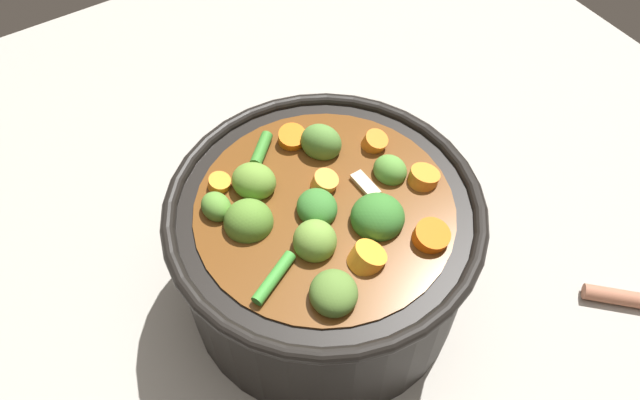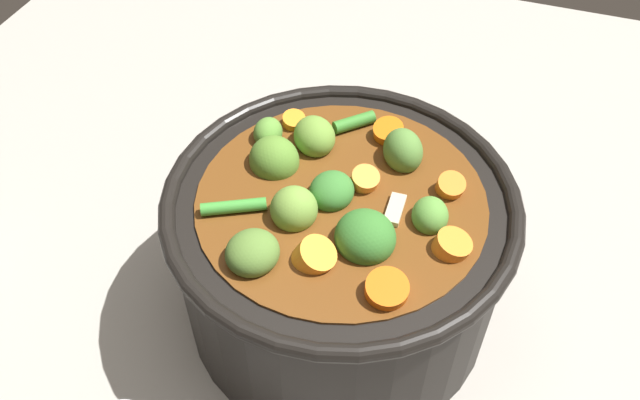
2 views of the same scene
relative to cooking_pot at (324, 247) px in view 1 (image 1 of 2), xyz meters
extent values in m
plane|color=#9E998E|center=(0.00, 0.00, -0.07)|extent=(1.10, 1.10, 0.00)
cylinder|color=black|center=(0.00, 0.00, -0.01)|extent=(0.25, 0.25, 0.13)
torus|color=black|center=(0.00, 0.00, 0.06)|extent=(0.26, 0.26, 0.01)
cylinder|color=brown|center=(0.00, 0.00, 0.00)|extent=(0.21, 0.21, 0.12)
ellipsoid|color=olive|center=(0.05, 0.04, 0.07)|extent=(0.05, 0.05, 0.03)
ellipsoid|color=#37772E|center=(0.00, 0.01, 0.06)|extent=(0.04, 0.04, 0.03)
ellipsoid|color=#557A32|center=(-0.07, 0.04, 0.06)|extent=(0.05, 0.05, 0.03)
ellipsoid|color=#35732B|center=(-0.03, -0.03, 0.06)|extent=(0.06, 0.06, 0.03)
ellipsoid|color=#558E38|center=(0.00, -0.06, 0.06)|extent=(0.04, 0.03, 0.03)
ellipsoid|color=olive|center=(-0.03, 0.03, 0.07)|extent=(0.04, 0.04, 0.03)
ellipsoid|color=#578B34|center=(0.04, 0.07, 0.06)|extent=(0.03, 0.03, 0.02)
ellipsoid|color=#55832E|center=(0.02, 0.06, 0.06)|extent=(0.05, 0.05, 0.04)
ellipsoid|color=#528036|center=(0.05, -0.03, 0.07)|extent=(0.05, 0.04, 0.03)
cylinder|color=orange|center=(0.03, -0.07, 0.06)|extent=(0.03, 0.03, 0.02)
cylinder|color=orange|center=(0.08, -0.02, 0.06)|extent=(0.03, 0.03, 0.02)
cylinder|color=orange|center=(-0.02, -0.08, 0.06)|extent=(0.03, 0.03, 0.02)
cylinder|color=#E25F0E|center=(-0.07, -0.05, 0.06)|extent=(0.04, 0.04, 0.02)
cylinder|color=orange|center=(-0.06, 0.00, 0.06)|extent=(0.03, 0.03, 0.03)
cylinder|color=orange|center=(0.07, 0.06, 0.06)|extent=(0.03, 0.03, 0.02)
cylinder|color=orange|center=(0.02, -0.01, 0.06)|extent=(0.03, 0.03, 0.02)
cylinder|color=green|center=(-0.04, 0.07, 0.06)|extent=(0.03, 0.05, 0.01)
cylinder|color=#397F2C|center=(0.08, 0.01, 0.06)|extent=(0.03, 0.03, 0.01)
cube|color=#C7B596|center=(0.00, -0.04, 0.06)|extent=(0.03, 0.01, 0.01)
camera|label=1|loc=(-0.25, 0.16, 0.46)|focal=34.97mm
camera|label=2|loc=(-0.31, -0.09, 0.41)|focal=37.34mm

